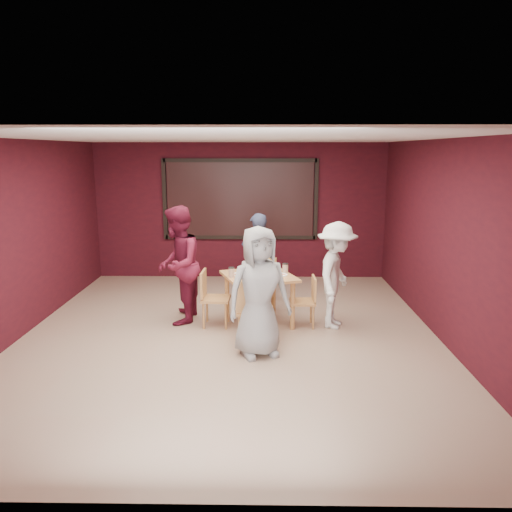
{
  "coord_description": "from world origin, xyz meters",
  "views": [
    {
      "loc": [
        0.49,
        -6.81,
        2.64
      ],
      "look_at": [
        0.37,
        0.55,
        1.08
      ],
      "focal_mm": 35.0,
      "sensor_mm": 36.0,
      "label": 1
    }
  ],
  "objects_px": {
    "chair_back": "(262,281)",
    "chair_left": "(211,295)",
    "chair_front": "(254,308)",
    "diner_back": "(257,258)",
    "chair_right": "(307,298)",
    "diner_right": "(336,275)",
    "dining_table": "(259,281)",
    "diner_front": "(259,292)",
    "diner_left": "(178,265)"
  },
  "relations": [
    {
      "from": "chair_back",
      "to": "chair_left",
      "type": "height_order",
      "value": "chair_back"
    },
    {
      "from": "diner_back",
      "to": "diner_left",
      "type": "bearing_deg",
      "value": 23.42
    },
    {
      "from": "dining_table",
      "to": "chair_back",
      "type": "bearing_deg",
      "value": 85.73
    },
    {
      "from": "diner_back",
      "to": "diner_right",
      "type": "distance_m",
      "value": 1.79
    },
    {
      "from": "dining_table",
      "to": "chair_left",
      "type": "distance_m",
      "value": 0.76
    },
    {
      "from": "diner_right",
      "to": "chair_right",
      "type": "bearing_deg",
      "value": 107.8
    },
    {
      "from": "chair_left",
      "to": "diner_right",
      "type": "height_order",
      "value": "diner_right"
    },
    {
      "from": "diner_left",
      "to": "chair_left",
      "type": "bearing_deg",
      "value": 72.89
    },
    {
      "from": "chair_back",
      "to": "chair_right",
      "type": "xyz_separation_m",
      "value": [
        0.68,
        -0.79,
        -0.06
      ]
    },
    {
      "from": "diner_right",
      "to": "dining_table",
      "type": "bearing_deg",
      "value": 104.41
    },
    {
      "from": "diner_right",
      "to": "diner_back",
      "type": "bearing_deg",
      "value": 61.63
    },
    {
      "from": "chair_back",
      "to": "chair_right",
      "type": "distance_m",
      "value": 1.04
    },
    {
      "from": "chair_front",
      "to": "diner_back",
      "type": "bearing_deg",
      "value": 89.55
    },
    {
      "from": "dining_table",
      "to": "chair_left",
      "type": "bearing_deg",
      "value": -173.7
    },
    {
      "from": "chair_front",
      "to": "chair_right",
      "type": "xyz_separation_m",
      "value": [
        0.79,
        0.77,
        -0.09
      ]
    },
    {
      "from": "chair_left",
      "to": "diner_left",
      "type": "relative_size",
      "value": 0.47
    },
    {
      "from": "chair_right",
      "to": "diner_back",
      "type": "xyz_separation_m",
      "value": [
        -0.77,
        1.31,
        0.35
      ]
    },
    {
      "from": "diner_left",
      "to": "dining_table",
      "type": "bearing_deg",
      "value": 87.16
    },
    {
      "from": "dining_table",
      "to": "diner_left",
      "type": "height_order",
      "value": "diner_left"
    },
    {
      "from": "dining_table",
      "to": "chair_right",
      "type": "height_order",
      "value": "dining_table"
    },
    {
      "from": "chair_left",
      "to": "diner_front",
      "type": "height_order",
      "value": "diner_front"
    },
    {
      "from": "chair_front",
      "to": "diner_back",
      "type": "xyz_separation_m",
      "value": [
        0.02,
        2.08,
        0.26
      ]
    },
    {
      "from": "diner_front",
      "to": "diner_back",
      "type": "height_order",
      "value": "diner_front"
    },
    {
      "from": "diner_front",
      "to": "diner_right",
      "type": "relative_size",
      "value": 1.06
    },
    {
      "from": "diner_front",
      "to": "diner_left",
      "type": "bearing_deg",
      "value": 114.05
    },
    {
      "from": "dining_table",
      "to": "diner_back",
      "type": "distance_m",
      "value": 1.23
    },
    {
      "from": "dining_table",
      "to": "chair_back",
      "type": "distance_m",
      "value": 0.73
    },
    {
      "from": "chair_right",
      "to": "chair_front",
      "type": "bearing_deg",
      "value": -135.52
    },
    {
      "from": "diner_front",
      "to": "diner_right",
      "type": "bearing_deg",
      "value": 22.57
    },
    {
      "from": "chair_back",
      "to": "chair_left",
      "type": "bearing_deg",
      "value": -134.79
    },
    {
      "from": "chair_right",
      "to": "diner_right",
      "type": "distance_m",
      "value": 0.57
    },
    {
      "from": "dining_table",
      "to": "diner_back",
      "type": "xyz_separation_m",
      "value": [
        -0.04,
        1.22,
        0.11
      ]
    },
    {
      "from": "diner_back",
      "to": "chair_right",
      "type": "bearing_deg",
      "value": 100.91
    },
    {
      "from": "diner_right",
      "to": "chair_back",
      "type": "bearing_deg",
      "value": 73.4
    },
    {
      "from": "chair_left",
      "to": "chair_right",
      "type": "xyz_separation_m",
      "value": [
        1.46,
        -0.01,
        -0.05
      ]
    },
    {
      "from": "dining_table",
      "to": "chair_left",
      "type": "relative_size",
      "value": 1.47
    },
    {
      "from": "diner_front",
      "to": "diner_right",
      "type": "distance_m",
      "value": 1.58
    },
    {
      "from": "chair_back",
      "to": "diner_front",
      "type": "relative_size",
      "value": 0.52
    },
    {
      "from": "dining_table",
      "to": "chair_back",
      "type": "height_order",
      "value": "dining_table"
    },
    {
      "from": "dining_table",
      "to": "diner_left",
      "type": "xyz_separation_m",
      "value": [
        -1.25,
        0.1,
        0.23
      ]
    },
    {
      "from": "diner_front",
      "to": "dining_table",
      "type": "bearing_deg",
      "value": 69.99
    },
    {
      "from": "chair_front",
      "to": "chair_right",
      "type": "height_order",
      "value": "chair_front"
    },
    {
      "from": "diner_front",
      "to": "chair_right",
      "type": "bearing_deg",
      "value": 36.05
    },
    {
      "from": "diner_front",
      "to": "chair_front",
      "type": "bearing_deg",
      "value": 81.78
    },
    {
      "from": "chair_left",
      "to": "diner_right",
      "type": "bearing_deg",
      "value": -0.58
    },
    {
      "from": "diner_back",
      "to": "diner_left",
      "type": "distance_m",
      "value": 1.65
    },
    {
      "from": "chair_front",
      "to": "diner_right",
      "type": "relative_size",
      "value": 0.58
    },
    {
      "from": "dining_table",
      "to": "diner_front",
      "type": "xyz_separation_m",
      "value": [
        0.01,
        -1.18,
        0.17
      ]
    },
    {
      "from": "diner_left",
      "to": "diner_right",
      "type": "height_order",
      "value": "diner_left"
    },
    {
      "from": "diner_front",
      "to": "diner_left",
      "type": "height_order",
      "value": "diner_left"
    }
  ]
}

